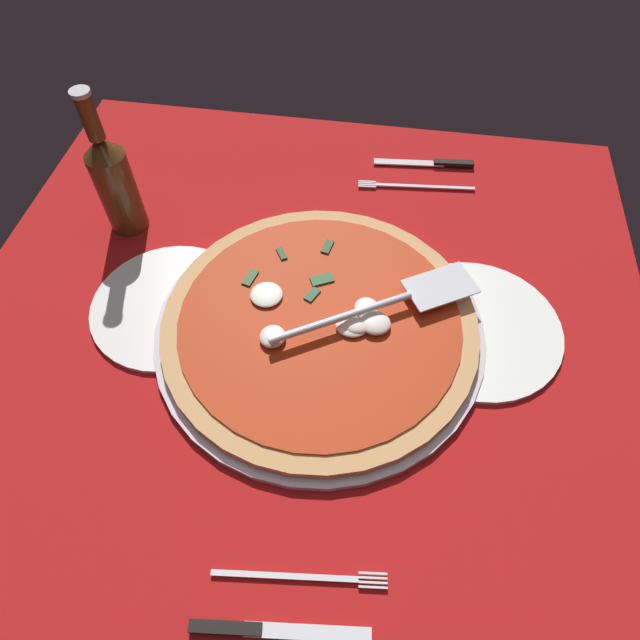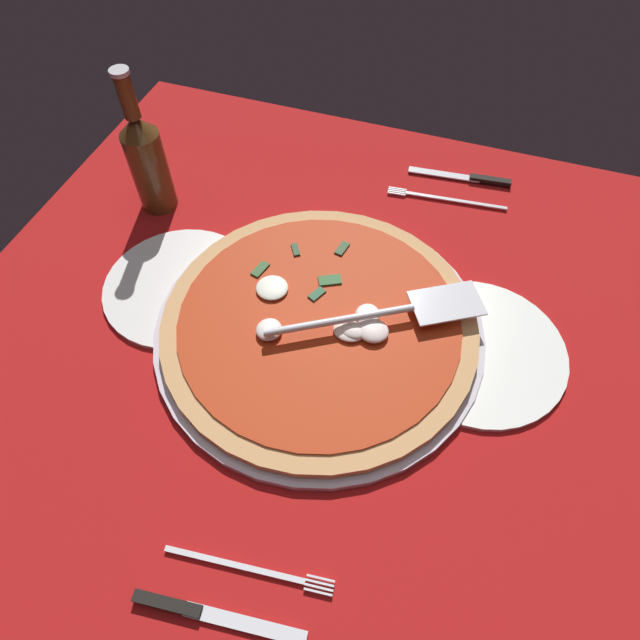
{
  "view_description": "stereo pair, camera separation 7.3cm",
  "coord_description": "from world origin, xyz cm",
  "px_view_note": "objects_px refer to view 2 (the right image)",
  "views": [
    {
      "loc": [
        9.44,
        -42.1,
        62.0
      ],
      "look_at": [
        2.79,
        0.32,
        2.41
      ],
      "focal_mm": 30.51,
      "sensor_mm": 36.0,
      "label": 1
    },
    {
      "loc": [
        16.56,
        -40.35,
        62.0
      ],
      "look_at": [
        2.79,
        0.32,
        2.41
      ],
      "focal_mm": 30.51,
      "sensor_mm": 36.0,
      "label": 2
    }
  ],
  "objects_px": {
    "pizza_server": "(389,312)",
    "beer_bottle": "(147,160)",
    "dinner_plate_left": "(181,286)",
    "place_setting_far": "(458,190)",
    "place_setting_near": "(225,592)",
    "dinner_plate_right": "(478,351)",
    "pizza": "(320,321)"
  },
  "relations": [
    {
      "from": "pizza_server",
      "to": "beer_bottle",
      "type": "bearing_deg",
      "value": 131.94
    },
    {
      "from": "dinner_plate_left",
      "to": "place_setting_far",
      "type": "height_order",
      "value": "place_setting_far"
    },
    {
      "from": "dinner_plate_left",
      "to": "place_setting_near",
      "type": "height_order",
      "value": "place_setting_near"
    },
    {
      "from": "dinner_plate_right",
      "to": "pizza",
      "type": "relative_size",
      "value": 0.55
    },
    {
      "from": "dinner_plate_left",
      "to": "place_setting_near",
      "type": "distance_m",
      "value": 0.42
    },
    {
      "from": "place_setting_near",
      "to": "beer_bottle",
      "type": "relative_size",
      "value": 0.82
    },
    {
      "from": "pizza_server",
      "to": "beer_bottle",
      "type": "distance_m",
      "value": 0.44
    },
    {
      "from": "pizza",
      "to": "pizza_server",
      "type": "distance_m",
      "value": 0.09
    },
    {
      "from": "dinner_plate_right",
      "to": "place_setting_far",
      "type": "bearing_deg",
      "value": 104.99
    },
    {
      "from": "pizza_server",
      "to": "beer_bottle",
      "type": "height_order",
      "value": "beer_bottle"
    },
    {
      "from": "dinner_plate_left",
      "to": "pizza_server",
      "type": "height_order",
      "value": "pizza_server"
    },
    {
      "from": "pizza_server",
      "to": "pizza",
      "type": "bearing_deg",
      "value": 165.19
    },
    {
      "from": "place_setting_near",
      "to": "dinner_plate_right",
      "type": "bearing_deg",
      "value": 55.84
    },
    {
      "from": "dinner_plate_left",
      "to": "dinner_plate_right",
      "type": "height_order",
      "value": "same"
    },
    {
      "from": "dinner_plate_right",
      "to": "place_setting_near",
      "type": "distance_m",
      "value": 0.43
    },
    {
      "from": "pizza",
      "to": "place_setting_near",
      "type": "distance_m",
      "value": 0.34
    },
    {
      "from": "pizza",
      "to": "dinner_plate_right",
      "type": "bearing_deg",
      "value": 8.72
    },
    {
      "from": "pizza",
      "to": "place_setting_far",
      "type": "bearing_deg",
      "value": 69.59
    },
    {
      "from": "dinner_plate_right",
      "to": "place_setting_near",
      "type": "relative_size",
      "value": 1.22
    },
    {
      "from": "dinner_plate_right",
      "to": "pizza_server",
      "type": "distance_m",
      "value": 0.13
    },
    {
      "from": "place_setting_far",
      "to": "beer_bottle",
      "type": "relative_size",
      "value": 0.93
    },
    {
      "from": "pizza_server",
      "to": "beer_bottle",
      "type": "relative_size",
      "value": 1.15
    },
    {
      "from": "dinner_plate_left",
      "to": "dinner_plate_right",
      "type": "bearing_deg",
      "value": 3.69
    },
    {
      "from": "dinner_plate_right",
      "to": "beer_bottle",
      "type": "distance_m",
      "value": 0.56
    },
    {
      "from": "dinner_plate_right",
      "to": "beer_bottle",
      "type": "height_order",
      "value": "beer_bottle"
    },
    {
      "from": "beer_bottle",
      "to": "pizza",
      "type": "bearing_deg",
      "value": -25.01
    },
    {
      "from": "place_setting_near",
      "to": "place_setting_far",
      "type": "xyz_separation_m",
      "value": [
        0.12,
        0.69,
        -0.0
      ]
    },
    {
      "from": "dinner_plate_left",
      "to": "place_setting_near",
      "type": "xyz_separation_m",
      "value": [
        0.23,
        -0.35,
        -0.0
      ]
    },
    {
      "from": "dinner_plate_right",
      "to": "beer_bottle",
      "type": "xyz_separation_m",
      "value": [
        -0.54,
        0.12,
        0.08
      ]
    },
    {
      "from": "place_setting_far",
      "to": "dinner_plate_left",
      "type": "bearing_deg",
      "value": 39.32
    },
    {
      "from": "place_setting_far",
      "to": "beer_bottle",
      "type": "bearing_deg",
      "value": 17.18
    },
    {
      "from": "pizza_server",
      "to": "dinner_plate_right",
      "type": "bearing_deg",
      "value": -27.23
    }
  ]
}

